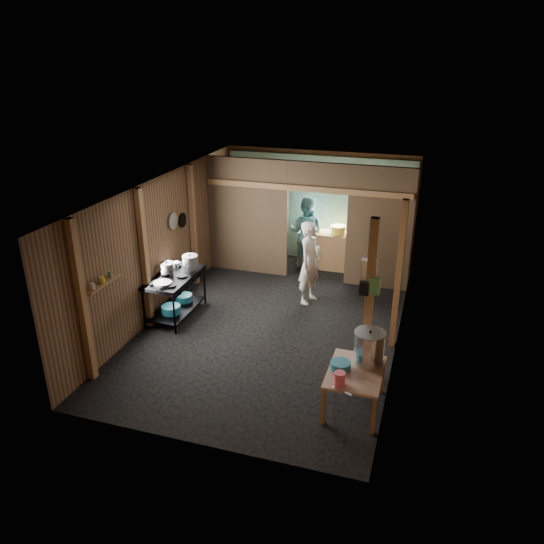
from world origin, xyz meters
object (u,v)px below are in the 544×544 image
(stock_pot, at_px, (369,348))
(yellow_tub, at_px, (338,230))
(pink_bucket, at_px, (340,379))
(gas_range, at_px, (176,296))
(stove_pot_large, at_px, (190,263))
(cook, at_px, (310,263))
(prep_table, at_px, (354,389))

(stock_pot, xyz_separation_m, yellow_tub, (-1.38, 4.81, 0.09))
(stock_pot, bearing_deg, pink_bucket, -113.96)
(gas_range, height_order, stove_pot_large, stove_pot_large)
(stock_pot, bearing_deg, cook, 118.30)
(yellow_tub, bearing_deg, stove_pot_large, -128.15)
(stove_pot_large, xyz_separation_m, stock_pot, (3.67, -1.89, -0.12))
(prep_table, height_order, cook, cook)
(stove_pot_large, bearing_deg, pink_bucket, -36.94)
(stove_pot_large, distance_m, pink_bucket, 4.24)
(pink_bucket, distance_m, cook, 3.79)
(gas_range, distance_m, pink_bucket, 4.18)
(pink_bucket, xyz_separation_m, yellow_tub, (-1.10, 5.46, 0.24))
(stock_pot, bearing_deg, prep_table, -116.50)
(prep_table, distance_m, stock_pot, 0.62)
(yellow_tub, xyz_separation_m, cook, (-0.19, -1.89, -0.10))
(prep_table, xyz_separation_m, pink_bucket, (-0.16, -0.38, 0.40))
(pink_bucket, bearing_deg, yellow_tub, 101.34)
(gas_range, xyz_separation_m, stove_pot_large, (0.17, 0.37, 0.55))
(prep_table, height_order, pink_bucket, pink_bucket)
(stove_pot_large, bearing_deg, gas_range, -114.80)
(prep_table, relative_size, yellow_tub, 3.11)
(stock_pot, height_order, yellow_tub, stock_pot)
(stove_pot_large, height_order, yellow_tub, stove_pot_large)
(stove_pot_large, relative_size, cook, 0.18)
(cook, bearing_deg, stock_pot, -135.98)
(cook, bearing_deg, gas_range, 137.15)
(stove_pot_large, distance_m, stock_pot, 4.13)
(stove_pot_large, relative_size, pink_bucket, 1.64)
(stove_pot_large, xyz_separation_m, pink_bucket, (3.38, -2.54, -0.26))
(prep_table, xyz_separation_m, stock_pot, (0.13, 0.27, 0.55))
(prep_table, distance_m, pink_bucket, 0.58)
(stock_pot, xyz_separation_m, pink_bucket, (-0.29, -0.65, -0.15))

